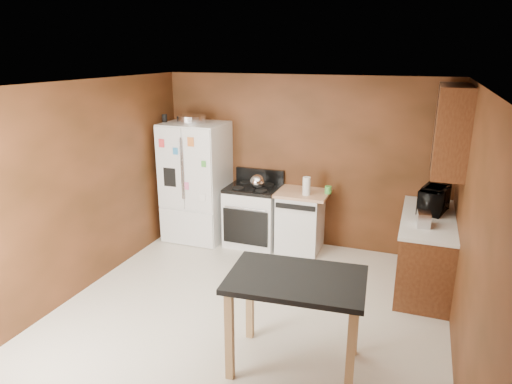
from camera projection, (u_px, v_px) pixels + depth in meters
The scene contains 18 objects.
floor at pixel (247, 317), 5.04m from camera, with size 4.50×4.50×0.00m, color silver.
ceiling at pixel (245, 85), 4.30m from camera, with size 4.50×4.50×0.00m, color white.
wall_back at pixel (302, 162), 6.69m from camera, with size 4.20×4.20×0.00m, color brown.
wall_front at pixel (105, 331), 2.65m from camera, with size 4.20×4.20×0.00m, color brown.
wall_left at pixel (80, 189), 5.36m from camera, with size 4.50×4.50×0.00m, color brown.
wall_right at pixel (470, 238), 3.98m from camera, with size 4.50×4.50×0.00m, color brown.
roasting_pan at pixel (191, 119), 6.70m from camera, with size 0.43×0.43×0.11m, color silver.
pen_cup at pixel (165, 118), 6.76m from camera, with size 0.08×0.08×0.11m, color black.
kettle at pixel (257, 182), 6.58m from camera, with size 0.21×0.21×0.21m, color silver.
paper_towel at pixel (307, 186), 6.32m from camera, with size 0.11×0.11×0.25m, color white.
green_canister at pixel (328, 190), 6.41m from camera, with size 0.09×0.09×0.10m, color green.
toaster at pixel (424, 219), 5.18m from camera, with size 0.14×0.23×0.17m, color silver.
microwave at pixel (434, 200), 5.63m from camera, with size 0.51×0.35×0.28m, color black.
refrigerator at pixel (196, 182), 6.95m from camera, with size 0.90×0.80×1.80m.
gas_range at pixel (253, 215), 6.84m from camera, with size 0.76×0.68×1.10m.
dishwasher at pixel (300, 220), 6.63m from camera, with size 0.78×0.63×0.89m.
right_cabinets at pixel (433, 216), 5.49m from camera, with size 0.63×1.58×2.45m.
island at pixel (296, 292), 4.04m from camera, with size 1.27×0.90×0.91m.
Camera 1 is at (1.62, -4.10, 2.80)m, focal length 32.00 mm.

